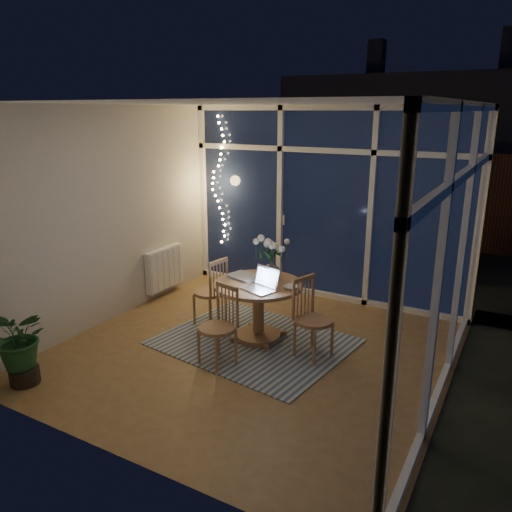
{
  "coord_description": "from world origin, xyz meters",
  "views": [
    {
      "loc": [
        2.45,
        -4.3,
        2.54
      ],
      "look_at": [
        -0.1,
        0.25,
        1.01
      ],
      "focal_mm": 35.0,
      "sensor_mm": 36.0,
      "label": 1
    }
  ],
  "objects_px": {
    "dining_table": "(258,311)",
    "chair_front": "(217,326)",
    "laptop": "(259,279)",
    "flower_vase": "(271,268)",
    "chair_left": "(210,291)",
    "chair_right": "(314,319)",
    "potted_plant": "(21,347)"
  },
  "relations": [
    {
      "from": "laptop",
      "to": "chair_front",
      "type": "bearing_deg",
      "value": -91.64
    },
    {
      "from": "dining_table",
      "to": "chair_left",
      "type": "height_order",
      "value": "chair_left"
    },
    {
      "from": "laptop",
      "to": "flower_vase",
      "type": "xyz_separation_m",
      "value": [
        -0.08,
        0.46,
        -0.02
      ]
    },
    {
      "from": "chair_left",
      "to": "flower_vase",
      "type": "distance_m",
      "value": 0.85
    },
    {
      "from": "potted_plant",
      "to": "chair_front",
      "type": "bearing_deg",
      "value": 40.71
    },
    {
      "from": "chair_left",
      "to": "chair_right",
      "type": "xyz_separation_m",
      "value": [
        1.45,
        -0.19,
        0.01
      ]
    },
    {
      "from": "chair_right",
      "to": "chair_front",
      "type": "relative_size",
      "value": 1.04
    },
    {
      "from": "chair_left",
      "to": "potted_plant",
      "type": "relative_size",
      "value": 1.14
    },
    {
      "from": "chair_left",
      "to": "chair_right",
      "type": "distance_m",
      "value": 1.46
    },
    {
      "from": "chair_front",
      "to": "potted_plant",
      "type": "height_order",
      "value": "chair_front"
    },
    {
      "from": "laptop",
      "to": "flower_vase",
      "type": "bearing_deg",
      "value": 118.75
    },
    {
      "from": "chair_front",
      "to": "potted_plant",
      "type": "xyz_separation_m",
      "value": [
        -1.42,
        -1.22,
        -0.05
      ]
    },
    {
      "from": "laptop",
      "to": "flower_vase",
      "type": "height_order",
      "value": "laptop"
    },
    {
      "from": "chair_left",
      "to": "chair_right",
      "type": "relative_size",
      "value": 0.98
    },
    {
      "from": "chair_right",
      "to": "laptop",
      "type": "height_order",
      "value": "laptop"
    },
    {
      "from": "flower_vase",
      "to": "potted_plant",
      "type": "xyz_separation_m",
      "value": [
        -1.53,
        -2.2,
        -0.41
      ]
    },
    {
      "from": "chair_right",
      "to": "flower_vase",
      "type": "xyz_separation_m",
      "value": [
        -0.69,
        0.36,
        0.34
      ]
    },
    {
      "from": "chair_left",
      "to": "laptop",
      "type": "distance_m",
      "value": 0.96
    },
    {
      "from": "chair_front",
      "to": "laptop",
      "type": "relative_size",
      "value": 2.47
    },
    {
      "from": "dining_table",
      "to": "flower_vase",
      "type": "relative_size",
      "value": 4.76
    },
    {
      "from": "chair_front",
      "to": "dining_table",
      "type": "bearing_deg",
      "value": 97.81
    },
    {
      "from": "chair_right",
      "to": "flower_vase",
      "type": "bearing_deg",
      "value": 81.31
    },
    {
      "from": "dining_table",
      "to": "chair_front",
      "type": "relative_size",
      "value": 1.17
    },
    {
      "from": "dining_table",
      "to": "laptop",
      "type": "bearing_deg",
      "value": -60.6
    },
    {
      "from": "flower_vase",
      "to": "potted_plant",
      "type": "height_order",
      "value": "flower_vase"
    },
    {
      "from": "dining_table",
      "to": "chair_front",
      "type": "height_order",
      "value": "chair_front"
    },
    {
      "from": "chair_front",
      "to": "laptop",
      "type": "xyz_separation_m",
      "value": [
        0.19,
        0.53,
        0.38
      ]
    },
    {
      "from": "flower_vase",
      "to": "potted_plant",
      "type": "distance_m",
      "value": 2.71
    },
    {
      "from": "dining_table",
      "to": "laptop",
      "type": "xyz_separation_m",
      "value": [
        0.11,
        -0.2,
        0.47
      ]
    },
    {
      "from": "laptop",
      "to": "chair_left",
      "type": "bearing_deg",
      "value": 179.63
    },
    {
      "from": "chair_front",
      "to": "laptop",
      "type": "height_order",
      "value": "laptop"
    },
    {
      "from": "flower_vase",
      "to": "chair_left",
      "type": "bearing_deg",
      "value": -167.09
    }
  ]
}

